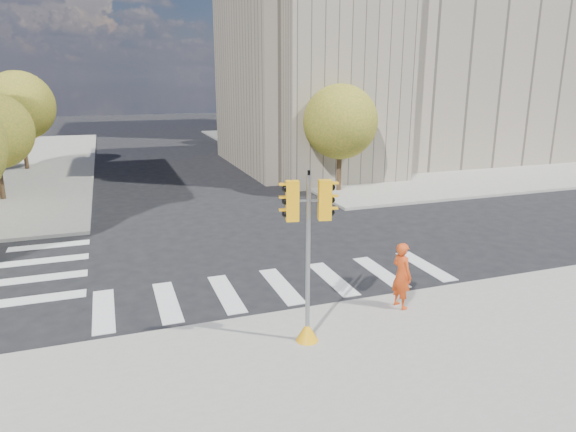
% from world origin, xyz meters
% --- Properties ---
extents(ground, '(160.00, 160.00, 0.00)m').
position_xyz_m(ground, '(0.00, 0.00, 0.00)').
color(ground, black).
rests_on(ground, ground).
extents(sidewalk_far_right, '(28.00, 40.00, 0.15)m').
position_xyz_m(sidewalk_far_right, '(20.00, 26.00, 0.07)').
color(sidewalk_far_right, gray).
rests_on(sidewalk_far_right, ground).
extents(civic_building, '(26.00, 16.00, 19.39)m').
position_xyz_m(civic_building, '(15.59, 19.12, 7.26)').
color(civic_building, gray).
rests_on(civic_building, ground).
extents(office_tower, '(20.00, 18.00, 30.00)m').
position_xyz_m(office_tower, '(22.00, 42.00, 15.00)').
color(office_tower, '#9EA0A3').
rests_on(office_tower, ground).
extents(tree_lw_far, '(4.80, 4.80, 6.95)m').
position_xyz_m(tree_lw_far, '(-10.50, 24.00, 4.54)').
color(tree_lw_far, '#382616').
rests_on(tree_lw_far, ground).
extents(tree_re_near, '(4.20, 4.20, 6.16)m').
position_xyz_m(tree_re_near, '(7.50, 10.00, 4.05)').
color(tree_re_near, '#382616').
rests_on(tree_re_near, ground).
extents(tree_re_mid, '(4.60, 4.60, 6.66)m').
position_xyz_m(tree_re_mid, '(7.50, 22.00, 4.35)').
color(tree_re_mid, '#382616').
rests_on(tree_re_mid, ground).
extents(tree_re_far, '(4.00, 4.00, 5.88)m').
position_xyz_m(tree_re_far, '(7.50, 34.00, 3.87)').
color(tree_re_far, '#382616').
rests_on(tree_re_far, ground).
extents(lamp_near, '(0.35, 0.18, 8.11)m').
position_xyz_m(lamp_near, '(8.00, 14.00, 4.58)').
color(lamp_near, black).
rests_on(lamp_near, sidewalk_far_right).
extents(lamp_far, '(0.35, 0.18, 8.11)m').
position_xyz_m(lamp_far, '(8.00, 28.00, 4.58)').
color(lamp_far, black).
rests_on(lamp_far, sidewalk_far_right).
extents(traffic_signal, '(1.08, 0.56, 4.30)m').
position_xyz_m(traffic_signal, '(-0.71, -5.80, 1.96)').
color(traffic_signal, '#F1A30C').
rests_on(traffic_signal, sidewalk_near).
extents(photographer, '(0.57, 0.77, 1.92)m').
position_xyz_m(photographer, '(2.51, -4.88, 1.11)').
color(photographer, '#CE4013').
rests_on(photographer, sidewalk_near).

